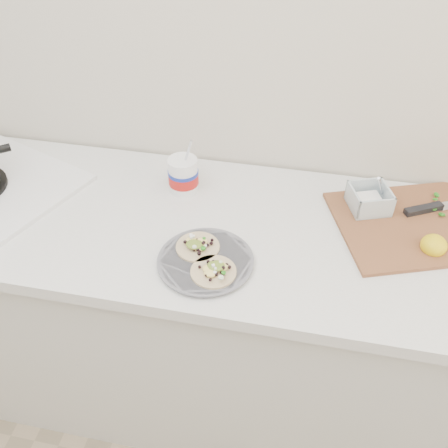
# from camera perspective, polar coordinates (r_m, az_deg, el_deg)

# --- Properties ---
(counter) EXTENTS (2.44, 0.66, 0.90)m
(counter) POSITION_cam_1_polar(r_m,az_deg,el_deg) (1.84, -8.36, -9.34)
(counter) COLOR silver
(counter) RESTS_ON ground
(taco_plate) EXTENTS (0.26, 0.26, 0.04)m
(taco_plate) POSITION_cam_1_polar(r_m,az_deg,el_deg) (1.33, -2.14, -4.00)
(taco_plate) COLOR slate
(taco_plate) RESTS_ON counter
(tub) EXTENTS (0.10, 0.10, 0.21)m
(tub) POSITION_cam_1_polar(r_m,az_deg,el_deg) (1.55, -4.61, 5.90)
(tub) COLOR white
(tub) RESTS_ON counter
(cutboard) EXTENTS (0.60, 0.51, 0.08)m
(cutboard) POSITION_cam_1_polar(r_m,az_deg,el_deg) (1.56, 21.56, 0.71)
(cutboard) COLOR brown
(cutboard) RESTS_ON counter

